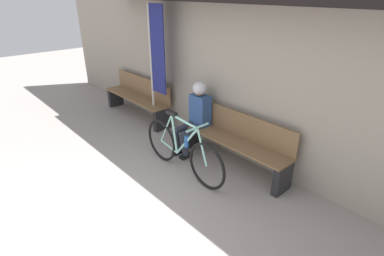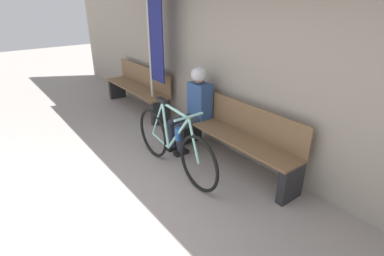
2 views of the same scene
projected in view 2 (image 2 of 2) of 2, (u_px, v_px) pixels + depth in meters
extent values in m
plane|color=gray|center=(26.00, 253.00, 2.74)|extent=(24.00, 24.00, 0.00)
cube|color=#9E9384|center=(259.00, 44.00, 3.72)|extent=(12.00, 0.12, 3.20)
cube|color=brown|center=(234.00, 136.00, 3.96)|extent=(1.97, 0.42, 0.03)
cube|color=brown|center=(245.00, 118.00, 3.98)|extent=(1.97, 0.03, 0.40)
cube|color=#232326|center=(191.00, 129.00, 4.74)|extent=(0.10, 0.36, 0.44)
cube|color=#232326|center=(291.00, 183.00, 3.38)|extent=(0.10, 0.36, 0.44)
torus|color=black|center=(153.00, 133.00, 4.27)|extent=(0.71, 0.04, 0.71)
torus|color=black|center=(199.00, 164.00, 3.51)|extent=(0.71, 0.04, 0.71)
cylinder|color=#93DBCC|center=(175.00, 110.00, 3.63)|extent=(0.57, 0.03, 0.07)
cylinder|color=#93DBCC|center=(178.00, 134.00, 3.72)|extent=(0.49, 0.03, 0.60)
cylinder|color=#93DBCC|center=(165.00, 126.00, 3.92)|extent=(0.14, 0.03, 0.62)
cylinder|color=#93DBCC|center=(160.00, 140.00, 4.14)|extent=(0.40, 0.03, 0.09)
cylinder|color=#93DBCC|center=(157.00, 119.00, 4.05)|extent=(0.32, 0.02, 0.56)
cylinder|color=#93DBCC|center=(194.00, 141.00, 3.47)|extent=(0.22, 0.03, 0.52)
cube|color=black|center=(162.00, 101.00, 3.82)|extent=(0.20, 0.07, 0.05)
cylinder|color=#93DBCC|center=(189.00, 117.00, 3.43)|extent=(0.03, 0.40, 0.03)
cylinder|color=#235199|center=(178.00, 134.00, 3.72)|extent=(0.07, 0.07, 0.17)
cylinder|color=#2D3342|center=(182.00, 119.00, 4.48)|extent=(0.11, 0.44, 0.13)
cylinder|color=#2D3342|center=(172.00, 135.00, 4.46)|extent=(0.11, 0.17, 0.41)
cube|color=black|center=(174.00, 148.00, 4.57)|extent=(0.10, 0.22, 0.06)
cylinder|color=#2D3342|center=(190.00, 123.00, 4.33)|extent=(0.11, 0.44, 0.13)
cylinder|color=#2D3342|center=(179.00, 140.00, 4.31)|extent=(0.11, 0.17, 0.41)
cube|color=black|center=(181.00, 153.00, 4.42)|extent=(0.10, 0.22, 0.06)
cube|color=#2D4C84|center=(200.00, 100.00, 4.44)|extent=(0.34, 0.22, 0.52)
sphere|color=#9E7556|center=(199.00, 77.00, 4.28)|extent=(0.20, 0.20, 0.20)
sphere|color=silver|center=(199.00, 74.00, 4.26)|extent=(0.23, 0.23, 0.23)
cube|color=brown|center=(136.00, 88.00, 5.98)|extent=(1.97, 0.42, 0.03)
cube|color=brown|center=(144.00, 76.00, 6.00)|extent=(1.97, 0.03, 0.40)
cube|color=#232326|center=(117.00, 88.00, 6.76)|extent=(0.10, 0.36, 0.44)
cube|color=#232326|center=(161.00, 112.00, 5.40)|extent=(0.10, 0.36, 0.44)
cylinder|color=#B7B2A8|center=(150.00, 56.00, 5.15)|extent=(0.05, 0.05, 2.38)
cube|color=navy|center=(156.00, 33.00, 4.82)|extent=(0.40, 0.02, 1.59)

